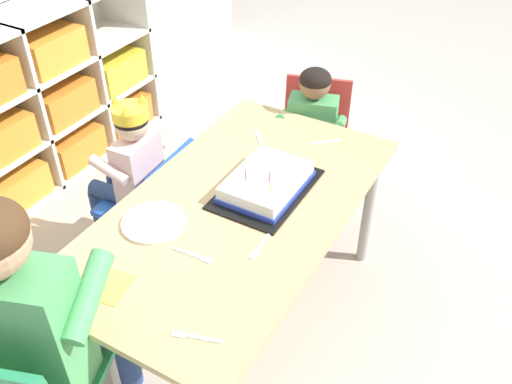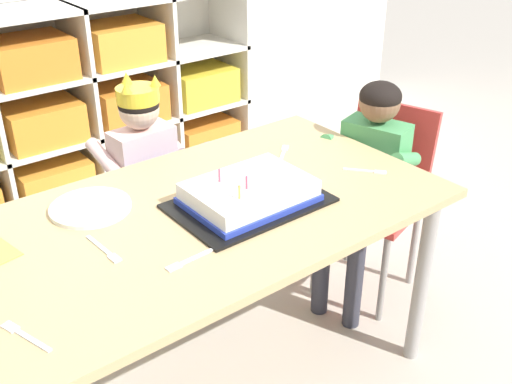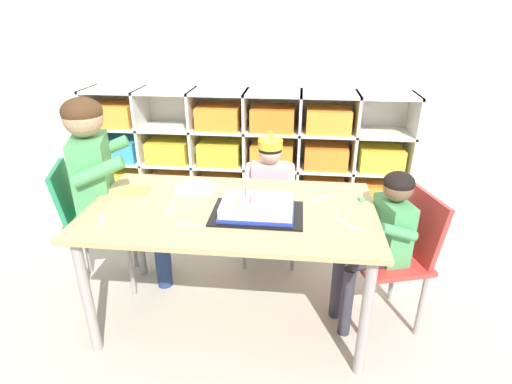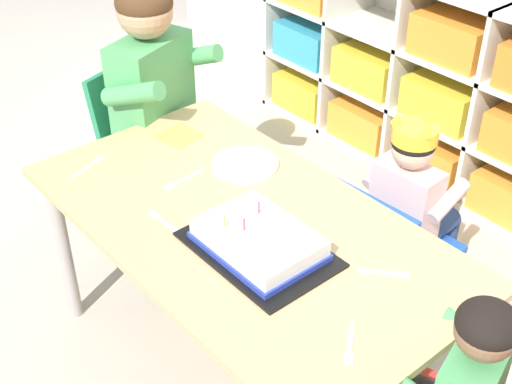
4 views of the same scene
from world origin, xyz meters
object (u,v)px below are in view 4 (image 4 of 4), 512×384
fork_near_cake_tray (387,273)px  activity_table (243,240)px  child_with_crown (413,196)px  birthday_cake_on_tray (259,242)px  fork_scattered_mid_table (162,221)px  fork_at_table_front_edge (181,181)px  fork_beside_plate_stack (90,166)px  adult_helper_seated (167,97)px  paper_plate_stack (245,164)px  classroom_chair_adult_side (146,140)px  fork_near_child_seat (350,346)px  classroom_chair_blue (388,245)px

fork_near_cake_tray → activity_table: bearing=-21.9°
activity_table → child_with_crown: 0.61m
birthday_cake_on_tray → fork_scattered_mid_table: 0.30m
child_with_crown → fork_at_table_front_edge: 0.74m
child_with_crown → activity_table: bearing=73.9°
fork_scattered_mid_table → fork_at_table_front_edge: bearing=126.9°
fork_beside_plate_stack → fork_scattered_mid_table: bearing=74.7°
adult_helper_seated → birthday_cake_on_tray: (0.81, -0.26, -0.02)m
activity_table → fork_at_table_front_edge: size_ratio=9.10×
fork_at_table_front_edge → fork_scattered_mid_table: bearing=-144.1°
fork_scattered_mid_table → paper_plate_stack: bearing=98.4°
activity_table → fork_scattered_mid_table: (-0.14, -0.17, 0.07)m
paper_plate_stack → adult_helper_seated: bearing=176.5°
child_with_crown → fork_near_cake_tray: (0.27, -0.46, 0.12)m
classroom_chair_adult_side → paper_plate_stack: size_ratio=3.46×
fork_near_child_seat → birthday_cake_on_tray: bearing=41.3°
adult_helper_seated → fork_scattered_mid_table: bearing=-144.6°
paper_plate_stack → fork_near_child_seat: bearing=-22.0°
child_with_crown → fork_scattered_mid_table: child_with_crown is taller
activity_table → fork_near_child_seat: bearing=-12.2°
activity_table → child_with_crown: child_with_crown is taller
adult_helper_seated → classroom_chair_blue: bearing=-90.4°
classroom_chair_adult_side → fork_beside_plate_stack: size_ratio=5.44×
birthday_cake_on_tray → fork_at_table_front_edge: bearing=175.4°
fork_near_child_seat → fork_beside_plate_stack: bearing=54.6°
activity_table → paper_plate_stack: bearing=139.6°
classroom_chair_blue → classroom_chair_adult_side: (-0.93, -0.32, 0.10)m
classroom_chair_adult_side → paper_plate_stack: 0.60m
adult_helper_seated → birthday_cake_on_tray: size_ratio=2.65×
classroom_chair_adult_side → birthday_cake_on_tray: size_ratio=1.81×
classroom_chair_adult_side → fork_at_table_front_edge: (0.52, -0.19, 0.17)m
fork_at_table_front_edge → fork_near_cake_tray: bearing=-80.7°
child_with_crown → classroom_chair_adult_side: bearing=21.0°
fork_beside_plate_stack → fork_scattered_mid_table: size_ratio=1.01×
fork_near_cake_tray → fork_scattered_mid_table: size_ratio=0.80×
activity_table → classroom_chair_adult_side: size_ratio=1.80×
classroom_chair_adult_side → fork_near_cake_tray: classroom_chair_adult_side is taller
activity_table → fork_beside_plate_stack: (-0.52, -0.19, 0.07)m
child_with_crown → fork_scattered_mid_table: size_ratio=6.17×
child_with_crown → fork_scattered_mid_table: 0.82m
child_with_crown → fork_beside_plate_stack: size_ratio=6.09×
activity_table → adult_helper_seated: (-0.68, 0.21, 0.11)m
activity_table → birthday_cake_on_tray: 0.16m
activity_table → fork_beside_plate_stack: fork_beside_plate_stack is taller
classroom_chair_blue → fork_beside_plate_stack: 0.98m
fork_beside_plate_stack → fork_near_cake_tray: (0.93, 0.33, 0.00)m
adult_helper_seated → fork_near_child_seat: adult_helper_seated is taller
classroom_chair_blue → child_with_crown: (-0.01, 0.10, 0.15)m
adult_helper_seated → fork_scattered_mid_table: size_ratio=8.08×
fork_beside_plate_stack → fork_near_child_seat: bearing=76.6°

